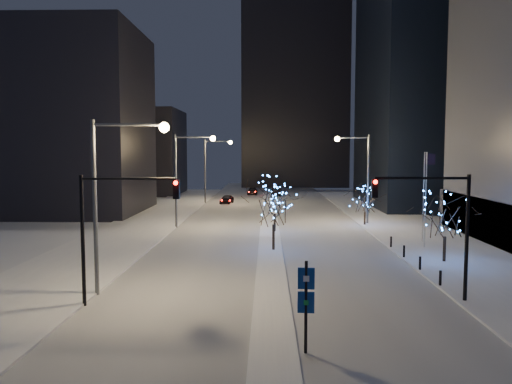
{
  "coord_description": "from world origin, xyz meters",
  "views": [
    {
      "loc": [
        -0.27,
        -25.78,
        8.26
      ],
      "look_at": [
        -1.15,
        13.49,
        5.0
      ],
      "focal_mm": 35.0,
      "sensor_mm": 36.0,
      "label": 1
    }
  ],
  "objects_px": {
    "street_lamp_w_mid": "(186,167)",
    "holiday_tree_plaza_far": "(365,200)",
    "car_near": "(227,199)",
    "holiday_tree_median_far": "(275,201)",
    "street_lamp_east": "(360,167)",
    "traffic_signal_west": "(111,218)",
    "street_lamp_w_near": "(113,182)",
    "car_mid": "(277,192)",
    "car_far": "(252,191)",
    "holiday_tree_median_near": "(274,203)",
    "wayfinding_sign": "(306,297)",
    "street_lamp_w_far": "(212,162)",
    "holiday_tree_plaza_near": "(445,217)",
    "traffic_signal_east": "(438,216)"
  },
  "relations": [
    {
      "from": "street_lamp_w_far",
      "to": "car_mid",
      "type": "bearing_deg",
      "value": 51.69
    },
    {
      "from": "street_lamp_w_near",
      "to": "traffic_signal_west",
      "type": "height_order",
      "value": "street_lamp_w_near"
    },
    {
      "from": "car_far",
      "to": "traffic_signal_west",
      "type": "bearing_deg",
      "value": -93.06
    },
    {
      "from": "car_mid",
      "to": "holiday_tree_median_near",
      "type": "xyz_separation_m",
      "value": [
        -1.24,
        -50.5,
        3.25
      ]
    },
    {
      "from": "street_lamp_east",
      "to": "traffic_signal_west",
      "type": "distance_m",
      "value": 35.3
    },
    {
      "from": "street_lamp_w_near",
      "to": "holiday_tree_median_far",
      "type": "bearing_deg",
      "value": 66.99
    },
    {
      "from": "street_lamp_east",
      "to": "holiday_tree_median_far",
      "type": "bearing_deg",
      "value": -148.91
    },
    {
      "from": "holiday_tree_plaza_near",
      "to": "car_far",
      "type": "bearing_deg",
      "value": 105.45
    },
    {
      "from": "holiday_tree_median_far",
      "to": "street_lamp_east",
      "type": "bearing_deg",
      "value": 31.09
    },
    {
      "from": "street_lamp_w_near",
      "to": "traffic_signal_west",
      "type": "xyz_separation_m",
      "value": [
        0.5,
        -2.0,
        -1.74
      ]
    },
    {
      "from": "wayfinding_sign",
      "to": "holiday_tree_median_far",
      "type": "bearing_deg",
      "value": 96.46
    },
    {
      "from": "street_lamp_w_far",
      "to": "holiday_tree_median_far",
      "type": "relative_size",
      "value": 2.14
    },
    {
      "from": "car_mid",
      "to": "holiday_tree_plaza_near",
      "type": "xyz_separation_m",
      "value": [
        11.27,
        -54.56,
        2.68
      ]
    },
    {
      "from": "street_lamp_w_mid",
      "to": "holiday_tree_plaza_far",
      "type": "distance_m",
      "value": 19.87
    },
    {
      "from": "car_mid",
      "to": "holiday_tree_plaza_near",
      "type": "height_order",
      "value": "holiday_tree_plaza_near"
    },
    {
      "from": "holiday_tree_median_near",
      "to": "wayfinding_sign",
      "type": "distance_m",
      "value": 20.81
    },
    {
      "from": "street_lamp_w_far",
      "to": "car_mid",
      "type": "distance_m",
      "value": 17.79
    },
    {
      "from": "holiday_tree_median_near",
      "to": "wayfinding_sign",
      "type": "bearing_deg",
      "value": -87.09
    },
    {
      "from": "street_lamp_w_mid",
      "to": "street_lamp_w_near",
      "type": "bearing_deg",
      "value": -90.0
    },
    {
      "from": "holiday_tree_median_near",
      "to": "holiday_tree_plaza_far",
      "type": "bearing_deg",
      "value": 54.25
    },
    {
      "from": "holiday_tree_median_far",
      "to": "street_lamp_w_near",
      "type": "bearing_deg",
      "value": -113.01
    },
    {
      "from": "car_near",
      "to": "street_lamp_w_near",
      "type": "bearing_deg",
      "value": -83.07
    },
    {
      "from": "street_lamp_w_mid",
      "to": "car_mid",
      "type": "distance_m",
      "value": 40.02
    },
    {
      "from": "holiday_tree_plaza_near",
      "to": "holiday_tree_median_far",
      "type": "bearing_deg",
      "value": 132.12
    },
    {
      "from": "holiday_tree_plaza_far",
      "to": "wayfinding_sign",
      "type": "bearing_deg",
      "value": -104.73
    },
    {
      "from": "holiday_tree_median_far",
      "to": "holiday_tree_plaza_far",
      "type": "bearing_deg",
      "value": 25.22
    },
    {
      "from": "traffic_signal_west",
      "to": "car_mid",
      "type": "relative_size",
      "value": 1.49
    },
    {
      "from": "street_lamp_w_far",
      "to": "traffic_signal_west",
      "type": "bearing_deg",
      "value": -89.45
    },
    {
      "from": "street_lamp_w_near",
      "to": "car_near",
      "type": "relative_size",
      "value": 2.49
    },
    {
      "from": "traffic_signal_west",
      "to": "traffic_signal_east",
      "type": "bearing_deg",
      "value": 3.29
    },
    {
      "from": "holiday_tree_median_near",
      "to": "holiday_tree_median_far",
      "type": "distance_m",
      "value": 9.55
    },
    {
      "from": "holiday_tree_plaza_near",
      "to": "car_near",
      "type": "bearing_deg",
      "value": 115.19
    },
    {
      "from": "traffic_signal_west",
      "to": "holiday_tree_median_far",
      "type": "distance_m",
      "value": 25.87
    },
    {
      "from": "street_lamp_w_near",
      "to": "car_mid",
      "type": "xyz_separation_m",
      "value": [
        10.44,
        63.21,
        -5.73
      ]
    },
    {
      "from": "car_near",
      "to": "holiday_tree_median_far",
      "type": "distance_m",
      "value": 28.58
    },
    {
      "from": "holiday_tree_median_far",
      "to": "holiday_tree_plaza_near",
      "type": "xyz_separation_m",
      "value": [
        12.27,
        -13.57,
        0.23
      ]
    },
    {
      "from": "car_far",
      "to": "wayfinding_sign",
      "type": "distance_m",
      "value": 74.0
    },
    {
      "from": "car_mid",
      "to": "holiday_tree_median_near",
      "type": "relative_size",
      "value": 0.78
    },
    {
      "from": "traffic_signal_west",
      "to": "car_far",
      "type": "xyz_separation_m",
      "value": [
        5.4,
        67.86,
        -4.12
      ]
    },
    {
      "from": "car_near",
      "to": "street_lamp_w_far",
      "type": "bearing_deg",
      "value": -175.27
    },
    {
      "from": "traffic_signal_east",
      "to": "street_lamp_w_mid",
      "type": "bearing_deg",
      "value": 124.51
    },
    {
      "from": "holiday_tree_median_near",
      "to": "wayfinding_sign",
      "type": "height_order",
      "value": "holiday_tree_median_near"
    },
    {
      "from": "holiday_tree_plaza_far",
      "to": "street_lamp_w_far",
      "type": "bearing_deg",
      "value": 130.12
    },
    {
      "from": "traffic_signal_east",
      "to": "car_mid",
      "type": "distance_m",
      "value": 64.77
    },
    {
      "from": "street_lamp_w_near",
      "to": "traffic_signal_west",
      "type": "relative_size",
      "value": 1.43
    },
    {
      "from": "car_mid",
      "to": "holiday_tree_plaza_near",
      "type": "bearing_deg",
      "value": 107.89
    },
    {
      "from": "car_mid",
      "to": "car_far",
      "type": "height_order",
      "value": "car_mid"
    },
    {
      "from": "street_lamp_w_near",
      "to": "holiday_tree_plaza_far",
      "type": "height_order",
      "value": "street_lamp_w_near"
    },
    {
      "from": "street_lamp_w_mid",
      "to": "traffic_signal_west",
      "type": "height_order",
      "value": "street_lamp_w_mid"
    },
    {
      "from": "traffic_signal_west",
      "to": "holiday_tree_median_far",
      "type": "height_order",
      "value": "traffic_signal_west"
    }
  ]
}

